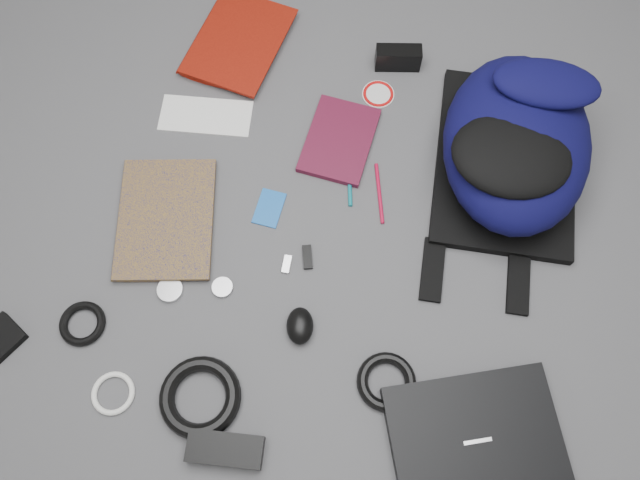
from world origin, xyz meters
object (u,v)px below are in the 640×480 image
(laptop, at_px, (476,442))
(power_brick, at_px, (225,449))
(textbook_red, at_px, (201,30))
(pouch, at_px, (1,337))
(dvd_case, at_px, (339,140))
(backpack, at_px, (516,142))
(comic_book, at_px, (119,220))
(compact_camera, at_px, (398,58))
(mouse, at_px, (300,326))

(laptop, height_order, power_brick, power_brick)
(textbook_red, bearing_deg, pouch, -93.22)
(laptop, height_order, dvd_case, laptop)
(backpack, xyz_separation_m, power_brick, (-0.37, -0.78, -0.08))
(comic_book, distance_m, compact_camera, 0.76)
(backpack, bearing_deg, pouch, -150.49)
(comic_book, height_order, pouch, comic_book)
(backpack, bearing_deg, mouse, -131.53)
(laptop, bearing_deg, compact_camera, 88.30)
(backpack, height_order, compact_camera, backpack)
(compact_camera, distance_m, power_brick, 0.97)
(textbook_red, xyz_separation_m, comic_book, (0.03, -0.53, -0.00))
(power_brick, height_order, pouch, power_brick)
(comic_book, bearing_deg, backpack, 8.75)
(dvd_case, xyz_separation_m, compact_camera, (0.07, 0.25, 0.02))
(textbook_red, distance_m, pouch, 0.85)
(textbook_red, distance_m, power_brick, 1.00)
(comic_book, distance_m, mouse, 0.47)
(textbook_red, bearing_deg, compact_camera, 10.22)
(textbook_red, bearing_deg, power_brick, -61.84)
(laptop, distance_m, mouse, 0.41)
(laptop, distance_m, dvd_case, 0.72)
(laptop, relative_size, comic_book, 1.13)
(backpack, distance_m, pouch, 1.15)
(backpack, relative_size, power_brick, 3.37)
(pouch, bearing_deg, laptop, 6.42)
(backpack, relative_size, compact_camera, 4.48)
(mouse, bearing_deg, pouch, -178.10)
(mouse, bearing_deg, compact_camera, 70.60)
(textbook_red, relative_size, power_brick, 1.92)
(laptop, bearing_deg, pouch, 159.05)
(textbook_red, height_order, compact_camera, compact_camera)
(textbook_red, distance_m, compact_camera, 0.50)
(pouch, bearing_deg, power_brick, -6.25)
(mouse, height_order, pouch, mouse)
(backpack, bearing_deg, power_brick, -125.18)
(dvd_case, bearing_deg, comic_book, -140.85)
(compact_camera, bearing_deg, mouse, -108.46)
(backpack, xyz_separation_m, textbook_red, (-0.80, 0.12, -0.09))
(comic_book, height_order, compact_camera, compact_camera)
(laptop, relative_size, textbook_red, 1.17)
(laptop, distance_m, compact_camera, 0.89)
(compact_camera, xyz_separation_m, power_brick, (-0.07, -0.97, -0.01))
(comic_book, bearing_deg, mouse, -31.41)
(textbook_red, relative_size, mouse, 3.56)
(laptop, xyz_separation_m, mouse, (-0.40, 0.11, 0.00))
(laptop, xyz_separation_m, textbook_red, (-0.88, 0.74, -0.00))
(mouse, height_order, power_brick, mouse)
(dvd_case, bearing_deg, compact_camera, 72.90)
(textbook_red, bearing_deg, dvd_case, -20.81)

